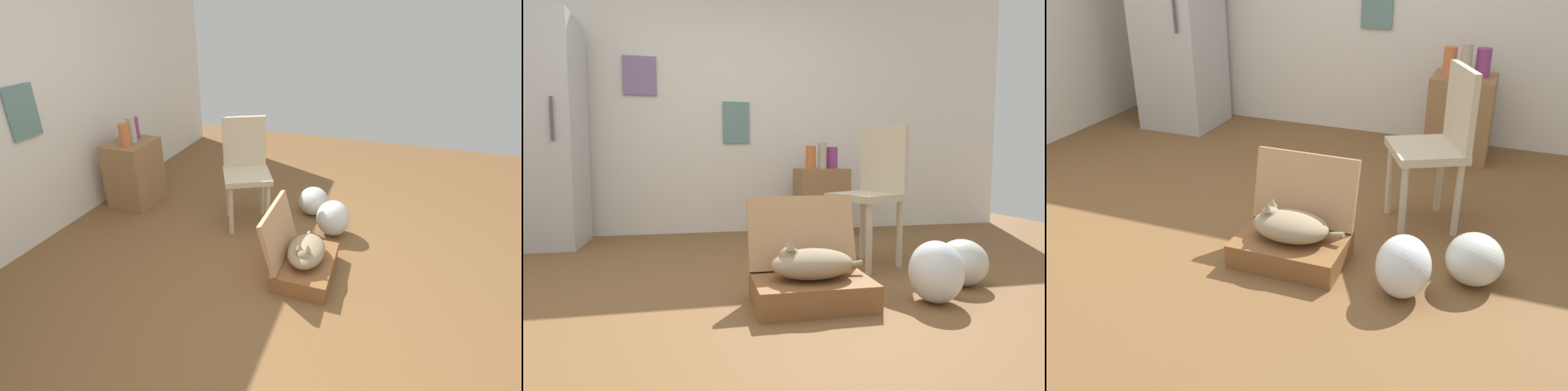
{
  "view_description": "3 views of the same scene",
  "coord_description": "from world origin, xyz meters",
  "views": [
    {
      "loc": [
        -2.1,
        -0.59,
        1.92
      ],
      "look_at": [
        0.5,
        0.3,
        0.54
      ],
      "focal_mm": 26.44,
      "sensor_mm": 36.0,
      "label": 1
    },
    {
      "loc": [
        -0.27,
        -2.23,
        0.77
      ],
      "look_at": [
        0.24,
        0.24,
        0.55
      ],
      "focal_mm": 29.1,
      "sensor_mm": 36.0,
      "label": 2
    },
    {
      "loc": [
        1.4,
        -2.69,
        1.73
      ],
      "look_at": [
        0.3,
        0.16,
        0.27
      ],
      "focal_mm": 39.14,
      "sensor_mm": 36.0,
      "label": 3
    }
  ],
  "objects": [
    {
      "name": "plastic_bag_white",
      "position": [
        0.98,
        -0.24,
        0.17
      ],
      "size": [
        0.28,
        0.3,
        0.33
      ],
      "primitive_type": "ellipsoid",
      "color": "silver",
      "rests_on": "ground"
    },
    {
      "name": "vase_short",
      "position": [
        1.09,
        1.88,
        0.78
      ],
      "size": [
        0.11,
        0.11,
        0.22
      ],
      "primitive_type": "cylinder",
      "color": "#8C387A",
      "rests_on": "side_table"
    },
    {
      "name": "cat",
      "position": [
        0.31,
        -0.14,
        0.22
      ],
      "size": [
        0.52,
        0.28,
        0.21
      ],
      "color": "#998466",
      "rests_on": "suitcase_base"
    },
    {
      "name": "vase_round",
      "position": [
        0.96,
        1.81,
        0.8
      ],
      "size": [
        0.08,
        0.08,
        0.26
      ],
      "primitive_type": "cylinder",
      "color": "#B7AD99",
      "rests_on": "side_table"
    },
    {
      "name": "plastic_bag_clear",
      "position": [
        1.3,
        0.01,
        0.14
      ],
      "size": [
        0.3,
        0.3,
        0.28
      ],
      "primitive_type": "ellipsoid",
      "color": "silver",
      "rests_on": "ground"
    },
    {
      "name": "side_table",
      "position": [
        0.96,
        1.85,
        0.33
      ],
      "size": [
        0.49,
        0.42,
        0.67
      ],
      "primitive_type": "cube",
      "color": "olive",
      "rests_on": "ground"
    },
    {
      "name": "refrigerator",
      "position": [
        -1.58,
        1.8,
        0.99
      ],
      "size": [
        0.64,
        0.65,
        1.98
      ],
      "color": "#B7BABC",
      "rests_on": "ground"
    },
    {
      "name": "suitcase_lid",
      "position": [
        0.32,
        0.09,
        0.35
      ],
      "size": [
        0.62,
        0.15,
        0.41
      ],
      "primitive_type": "cube",
      "rotation": [
        1.29,
        0.0,
        0.0
      ],
      "color": "tan",
      "rests_on": "suitcase_base"
    },
    {
      "name": "suitcase_base",
      "position": [
        0.32,
        -0.14,
        0.07
      ],
      "size": [
        0.62,
        0.42,
        0.14
      ],
      "primitive_type": "cube",
      "color": "brown",
      "rests_on": "ground"
    },
    {
      "name": "wall_back",
      "position": [
        -0.0,
        2.26,
        1.3
      ],
      "size": [
        6.4,
        0.15,
        2.6
      ],
      "color": "silver",
      "rests_on": "ground"
    },
    {
      "name": "vase_tall",
      "position": [
        0.84,
        1.8,
        0.78
      ],
      "size": [
        0.1,
        0.1,
        0.23
      ],
      "primitive_type": "cylinder",
      "color": "#CC6B38",
      "rests_on": "side_table"
    },
    {
      "name": "chair",
      "position": [
        0.98,
        0.6,
        0.55
      ],
      "size": [
        0.56,
        0.57,
        1.0
      ],
      "rotation": [
        0.0,
        0.0,
        -1.09
      ],
      "color": "beige",
      "rests_on": "ground"
    },
    {
      "name": "ground_plane",
      "position": [
        0.0,
        0.0,
        0.0
      ],
      "size": [
        7.68,
        7.68,
        0.0
      ],
      "primitive_type": "plane",
      "color": "brown",
      "rests_on": "ground"
    }
  ]
}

